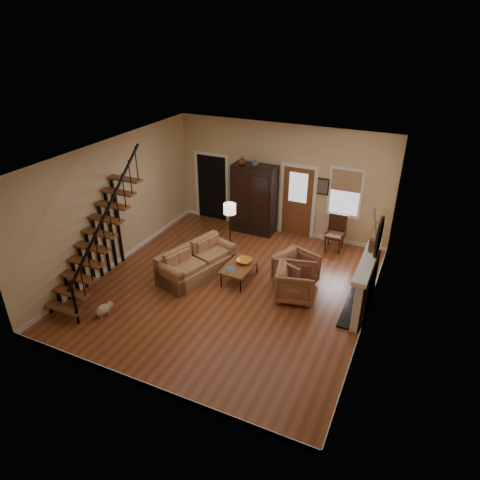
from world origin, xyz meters
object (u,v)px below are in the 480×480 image
at_px(sofa, 197,262).
at_px(side_chair, 335,234).
at_px(coffee_table, 240,272).
at_px(armchair_left, 296,283).
at_px(armoire, 254,199).
at_px(floor_lamp, 230,228).
at_px(armchair_right, 296,270).

height_order(sofa, side_chair, side_chair).
relative_size(sofa, side_chair, 2.02).
bearing_deg(coffee_table, armchair_left, -5.88).
xyz_separation_m(armoire, side_chair, (2.55, -0.20, -0.54)).
xyz_separation_m(coffee_table, floor_lamp, (-0.85, 1.21, 0.52)).
height_order(coffee_table, side_chair, side_chair).
height_order(coffee_table, armchair_right, armchair_right).
bearing_deg(coffee_table, floor_lamp, 125.16).
distance_m(armoire, armchair_right, 3.20).
xyz_separation_m(sofa, armchair_left, (2.58, 0.09, 0.03)).
xyz_separation_m(armchair_left, floor_lamp, (-2.37, 1.36, 0.32)).
bearing_deg(coffee_table, side_chair, 54.82).
xyz_separation_m(armoire, coffee_table, (0.77, -2.72, -0.84)).
bearing_deg(sofa, armchair_left, 18.68).
bearing_deg(floor_lamp, armchair_left, -29.94).
relative_size(coffee_table, floor_lamp, 0.77).
distance_m(armchair_left, floor_lamp, 2.75).
bearing_deg(floor_lamp, coffee_table, -54.84).
relative_size(coffee_table, armchair_left, 1.24).
bearing_deg(side_chair, armchair_left, -95.53).
xyz_separation_m(sofa, coffee_table, (1.07, 0.24, -0.17)).
relative_size(armchair_left, side_chair, 0.88).
height_order(armoire, armchair_right, armoire).
xyz_separation_m(armoire, armchair_left, (2.29, -2.87, -0.64)).
distance_m(armoire, floor_lamp, 1.55).
bearing_deg(floor_lamp, armoire, 87.15).
xyz_separation_m(armoire, armchair_right, (2.11, -2.32, -0.64)).
relative_size(coffee_table, side_chair, 1.10).
distance_m(sofa, armchair_right, 2.48).
bearing_deg(sofa, side_chair, 60.93).
relative_size(armoire, side_chair, 2.06).
xyz_separation_m(armchair_left, armchair_right, (-0.19, 0.55, -0.00)).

